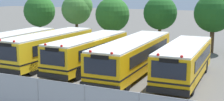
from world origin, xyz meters
name	(u,v)px	position (x,y,z in m)	size (l,w,h in m)	color
ground_plane	(90,68)	(0.00, 0.00, 0.00)	(160.00, 160.00, 0.00)	#595651
school_bus_0	(14,45)	(-7.52, -0.14, 1.36)	(2.68, 9.24, 2.58)	yellow
school_bus_1	(50,47)	(-3.67, -0.19, 1.44)	(2.66, 10.03, 2.75)	yellow
school_bus_2	(89,51)	(-0.05, -0.04, 1.40)	(2.56, 9.73, 2.65)	yellow
school_bus_3	(133,55)	(3.69, 0.04, 1.40)	(2.80, 11.58, 2.65)	#EAA80C
school_bus_4	(184,61)	(7.52, -0.20, 1.38)	(2.72, 9.30, 2.62)	#EAA80C
tree_0	(39,11)	(-13.55, 11.37, 3.49)	(3.95, 3.95, 5.51)	#4C3823
tree_1	(78,8)	(-8.24, 11.99, 3.97)	(3.67, 3.62, 5.67)	#4C3823
tree_2	(113,15)	(-3.07, 10.99, 3.40)	(3.84, 3.84, 5.37)	#4C3823
tree_3	(160,12)	(2.14, 11.74, 3.80)	(3.59, 3.59, 5.53)	#4C3823
tree_4	(214,14)	(7.76, 11.12, 3.81)	(3.76, 3.76, 5.79)	#4C3823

